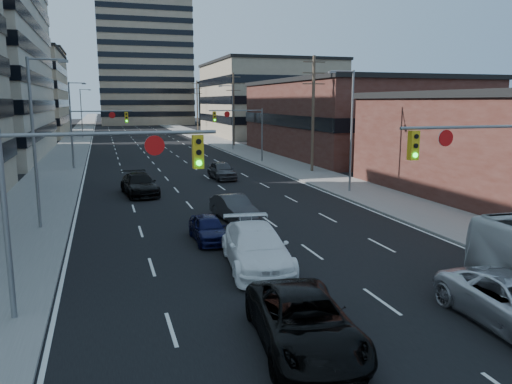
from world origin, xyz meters
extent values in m
cube|color=black|center=(0.00, 130.00, 0.01)|extent=(18.00, 300.00, 0.02)
cube|color=slate|center=(-11.50, 130.00, 0.07)|extent=(5.00, 300.00, 0.15)
cube|color=slate|center=(11.50, 130.00, 0.07)|extent=(5.00, 300.00, 0.15)
cube|color=gray|center=(-24.00, 100.00, 8.00)|extent=(20.00, 30.00, 16.00)
cube|color=#472119|center=(24.00, 50.00, 4.50)|extent=(20.00, 30.00, 9.00)
cube|color=gray|center=(25.00, 88.00, 7.00)|extent=(22.00, 28.00, 14.00)
cube|color=gray|center=(6.00, 150.00, 29.00)|extent=(26.00, 26.00, 58.00)
cube|color=#ADA089|center=(-28.00, 140.00, 10.00)|extent=(24.00, 24.00, 20.00)
cube|color=gray|center=(32.00, 130.00, 6.00)|extent=(22.00, 22.00, 12.00)
cylinder|color=slate|center=(-10.00, 8.00, 3.00)|extent=(0.18, 0.18, 6.00)
cylinder|color=slate|center=(-6.75, 8.00, 5.80)|extent=(6.50, 0.12, 0.12)
cube|color=gold|center=(-4.10, 8.00, 5.15)|extent=(0.35, 0.28, 1.10)
cylinder|color=black|center=(-4.10, 7.84, 5.50)|extent=(0.18, 0.06, 0.18)
cylinder|color=black|center=(-4.10, 7.84, 5.15)|extent=(0.18, 0.06, 0.18)
cylinder|color=#0CE526|center=(-4.10, 7.84, 4.80)|extent=(0.18, 0.06, 0.18)
cylinder|color=white|center=(-5.50, 7.97, 5.40)|extent=(0.64, 0.06, 0.64)
cylinder|color=slate|center=(6.75, 8.00, 5.80)|extent=(6.50, 0.12, 0.12)
cube|color=gold|center=(4.10, 8.00, 5.15)|extent=(0.35, 0.28, 1.10)
cylinder|color=black|center=(4.10, 7.84, 5.50)|extent=(0.18, 0.06, 0.18)
cylinder|color=black|center=(4.10, 7.84, 5.15)|extent=(0.18, 0.06, 0.18)
cylinder|color=#0CE526|center=(4.10, 7.84, 4.80)|extent=(0.18, 0.06, 0.18)
cylinder|color=white|center=(5.50, 7.97, 5.40)|extent=(0.64, 0.06, 0.64)
cylinder|color=slate|center=(-10.00, 45.00, 3.00)|extent=(0.18, 0.18, 6.00)
cylinder|color=slate|center=(-7.00, 45.00, 5.80)|extent=(6.00, 0.12, 0.12)
cube|color=gold|center=(-4.60, 45.00, 5.15)|extent=(0.35, 0.28, 1.10)
cylinder|color=black|center=(-4.60, 44.84, 5.50)|extent=(0.18, 0.06, 0.18)
cylinder|color=black|center=(-4.60, 44.84, 5.15)|extent=(0.18, 0.06, 0.18)
cylinder|color=#0CE526|center=(-4.60, 44.84, 4.80)|extent=(0.18, 0.06, 0.18)
cylinder|color=white|center=(-6.00, 44.97, 5.40)|extent=(0.64, 0.06, 0.64)
cylinder|color=slate|center=(10.00, 45.00, 3.00)|extent=(0.18, 0.18, 6.00)
cylinder|color=slate|center=(7.00, 45.00, 5.80)|extent=(6.00, 0.12, 0.12)
cube|color=gold|center=(4.60, 45.00, 5.15)|extent=(0.35, 0.28, 1.10)
cylinder|color=black|center=(4.60, 44.84, 5.50)|extent=(0.18, 0.06, 0.18)
cylinder|color=black|center=(4.60, 44.84, 5.15)|extent=(0.18, 0.06, 0.18)
cylinder|color=#0CE526|center=(4.60, 44.84, 4.80)|extent=(0.18, 0.06, 0.18)
cylinder|color=white|center=(6.00, 44.97, 5.40)|extent=(0.64, 0.06, 0.64)
cylinder|color=#4C3D2D|center=(12.20, 36.00, 5.50)|extent=(0.28, 0.28, 11.00)
cube|color=#4C3D2D|center=(12.20, 36.00, 10.40)|extent=(2.20, 0.10, 0.10)
cube|color=#4C3D2D|center=(12.20, 36.00, 9.40)|extent=(2.20, 0.10, 0.10)
cube|color=#4C3D2D|center=(12.20, 36.00, 8.40)|extent=(2.20, 0.10, 0.10)
cylinder|color=#4C3D2D|center=(12.20, 66.00, 5.50)|extent=(0.28, 0.28, 11.00)
cube|color=#4C3D2D|center=(12.20, 66.00, 10.40)|extent=(2.20, 0.10, 0.10)
cube|color=#4C3D2D|center=(12.20, 66.00, 9.40)|extent=(2.20, 0.10, 0.10)
cube|color=#4C3D2D|center=(12.20, 66.00, 8.40)|extent=(2.20, 0.10, 0.10)
cylinder|color=#4C3D2D|center=(12.20, 96.00, 5.50)|extent=(0.28, 0.28, 11.00)
cube|color=#4C3D2D|center=(12.20, 96.00, 10.40)|extent=(2.20, 0.10, 0.10)
cube|color=#4C3D2D|center=(12.20, 96.00, 9.40)|extent=(2.20, 0.10, 0.10)
cube|color=#4C3D2D|center=(12.20, 96.00, 8.40)|extent=(2.20, 0.10, 0.10)
cylinder|color=slate|center=(-10.50, 20.00, 4.50)|extent=(0.16, 0.16, 9.00)
cylinder|color=slate|center=(-9.60, 20.00, 8.90)|extent=(1.80, 0.10, 0.10)
cube|color=slate|center=(-8.80, 20.00, 8.82)|extent=(0.50, 0.22, 0.14)
cylinder|color=slate|center=(-10.50, 55.00, 4.50)|extent=(0.16, 0.16, 9.00)
cylinder|color=slate|center=(-9.60, 55.00, 8.90)|extent=(1.80, 0.10, 0.10)
cube|color=slate|center=(-8.80, 55.00, 8.82)|extent=(0.50, 0.22, 0.14)
cylinder|color=slate|center=(-10.50, 90.00, 4.50)|extent=(0.16, 0.16, 9.00)
cylinder|color=slate|center=(-9.60, 90.00, 8.90)|extent=(1.80, 0.10, 0.10)
cube|color=slate|center=(-8.80, 90.00, 8.82)|extent=(0.50, 0.22, 0.14)
cylinder|color=slate|center=(10.50, 25.00, 4.50)|extent=(0.16, 0.16, 9.00)
cylinder|color=slate|center=(9.60, 25.00, 8.90)|extent=(1.80, 0.10, 0.10)
cube|color=slate|center=(8.80, 25.00, 8.82)|extent=(0.50, 0.22, 0.14)
cylinder|color=slate|center=(10.50, 60.00, 4.50)|extent=(0.16, 0.16, 9.00)
cylinder|color=slate|center=(9.60, 60.00, 8.90)|extent=(1.80, 0.10, 0.10)
cube|color=slate|center=(8.80, 60.00, 8.82)|extent=(0.50, 0.22, 0.14)
imported|color=black|center=(-2.00, 3.81, 0.77)|extent=(3.19, 5.81, 1.54)
imported|color=white|center=(-1.25, 10.70, 0.86)|extent=(3.08, 6.17, 1.72)
imported|color=#0D0F34|center=(-2.33, 15.20, 0.65)|extent=(1.55, 3.81, 1.29)
imported|color=#2D2D2F|center=(-0.02, 19.10, 0.72)|extent=(2.08, 4.51, 1.43)
imported|color=black|center=(-4.66, 28.75, 0.79)|extent=(2.77, 5.64, 1.58)
imported|color=#3A3A3C|center=(2.85, 34.33, 0.77)|extent=(2.02, 4.62, 1.55)
camera|label=1|loc=(-7.09, -8.18, 6.79)|focal=35.00mm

